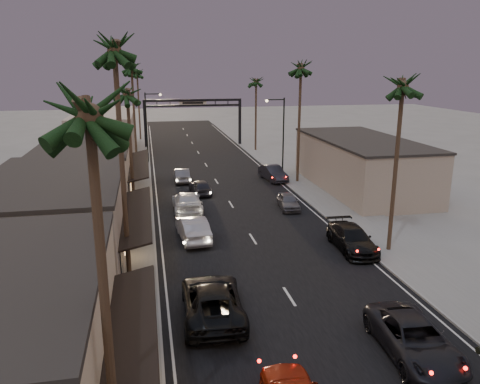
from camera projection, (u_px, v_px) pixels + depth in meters
name	position (u px, v px, depth m)	size (l,w,h in m)	color
ground	(226.00, 196.00, 45.50)	(200.00, 200.00, 0.00)	slate
road	(218.00, 184.00, 50.23)	(14.00, 120.00, 0.02)	black
sidewalk_left	(129.00, 173.00, 55.05)	(5.00, 92.00, 0.12)	slate
sidewalk_right	(284.00, 166.00, 58.64)	(5.00, 92.00, 0.12)	slate
storefront_mid	(57.00, 223.00, 29.07)	(8.00, 14.00, 5.50)	gray
storefront_far	(87.00, 172.00, 44.28)	(8.00, 16.00, 5.00)	#C1AE93
storefront_dist	(105.00, 134.00, 65.93)	(8.00, 20.00, 6.00)	gray
building_right	(361.00, 165.00, 47.50)	(8.00, 18.00, 5.00)	gray
arch	(193.00, 111.00, 72.46)	(15.20, 0.40, 7.27)	black
streetlight_right	(281.00, 132.00, 50.15)	(2.13, 0.30, 9.00)	black
streetlight_left	(149.00, 122.00, 59.84)	(2.13, 0.30, 9.00)	black
palm_la	(88.00, 99.00, 11.54)	(3.20, 3.20, 13.20)	#38281C
palm_lb	(114.00, 42.00, 23.34)	(3.20, 3.20, 15.20)	#38281C
palm_lc	(127.00, 89.00, 37.36)	(3.20, 3.20, 12.20)	#38281C
palm_ld	(131.00, 64.00, 54.84)	(3.20, 3.20, 14.20)	#38281C
palm_ra	(404.00, 79.00, 29.00)	(3.20, 3.20, 13.20)	#38281C
palm_rb	(301.00, 64.00, 47.68)	(3.20, 3.20, 14.20)	#38281C
palm_rc	(256.00, 79.00, 67.12)	(3.20, 3.20, 12.20)	#38281C
palm_far	(137.00, 71.00, 76.92)	(3.20, 3.20, 13.20)	#38281C
oncoming_pickup	(212.00, 300.00, 23.39)	(2.93, 6.36, 1.77)	black
oncoming_silver	(193.00, 228.00, 33.86)	(1.82, 5.21, 1.72)	#A1A0A6
oncoming_white	(187.00, 202.00, 40.39)	(2.39, 5.88, 1.71)	silver
oncoming_dgrey	(200.00, 187.00, 45.97)	(1.70, 4.23, 1.44)	black
oncoming_grey_far	(182.00, 175.00, 50.91)	(1.54, 4.41, 1.45)	#525258
curbside_near	(414.00, 339.00, 20.26)	(2.65, 5.75, 1.60)	black
curbside_black	(352.00, 239.00, 31.98)	(2.25, 5.53, 1.60)	black
curbside_grey	(288.00, 201.00, 41.25)	(1.59, 3.96, 1.35)	#535358
curbside_far	(273.00, 173.00, 51.44)	(1.72, 4.93, 1.63)	black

